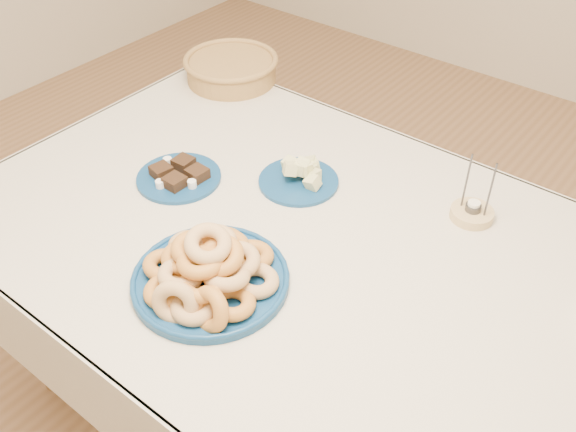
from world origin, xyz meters
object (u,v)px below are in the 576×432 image
Objects in this scene: wicker_basket at (231,68)px; candle_holder at (472,212)px; donut_platter at (209,272)px; dining_table at (300,269)px; brownie_plate at (179,176)px; melon_plate at (301,176)px.

candle_holder reaches higher than wicker_basket.
candle_holder reaches higher than donut_platter.
wicker_basket is (-0.66, 0.49, 0.15)m from dining_table.
candle_holder reaches higher than dining_table.
donut_platter is at bearing -34.87° from brownie_plate.
brownie_plate is 0.57m from wicker_basket.
candle_holder is at bearing -9.96° from wicker_basket.
melon_plate is at bearing -30.50° from wicker_basket.
dining_table is at bearing -36.34° from wicker_basket.
brownie_plate is 1.32× the size of candle_holder.
candle_holder is (0.69, 0.34, 0.00)m from brownie_plate.
donut_platter is 0.67m from candle_holder.
dining_table is at bearing 2.36° from brownie_plate.
dining_table is at bearing -131.79° from candle_holder.
melon_plate is (-0.14, 0.18, 0.12)m from dining_table.
dining_table is 4.98× the size of wicker_basket.
brownie_plate is at bearing -62.20° from wicker_basket.
wicker_basket is 1.94× the size of candle_holder.
wicker_basket is at bearing 129.21° from donut_platter.
dining_table is 0.84m from wicker_basket.
donut_platter reaches higher than brownie_plate.
donut_platter is 1.27× the size of wicker_basket.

